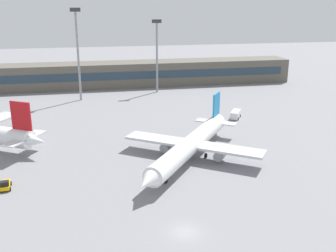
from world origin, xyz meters
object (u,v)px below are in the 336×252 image
at_px(floodlight_tower_west, 157,51).
at_px(floodlight_tower_east, 78,49).
at_px(baggage_tug_yellow, 5,185).
at_px(airplane_near, 191,145).
at_px(service_van_white, 236,114).

xyz_separation_m(floodlight_tower_west, floodlight_tower_east, (-26.59, -6.92, 2.07)).
bearing_deg(baggage_tug_yellow, floodlight_tower_west, 61.08).
bearing_deg(airplane_near, floodlight_tower_west, 86.06).
height_order(baggage_tug_yellow, service_van_white, service_van_white).
relative_size(baggage_tug_yellow, service_van_white, 0.68).
xyz_separation_m(baggage_tug_yellow, service_van_white, (54.50, 33.46, 0.31)).
distance_m(airplane_near, floodlight_tower_east, 62.83).
distance_m(baggage_tug_yellow, floodlight_tower_west, 82.06).
bearing_deg(service_van_white, airplane_near, -126.44).
bearing_deg(baggage_tug_yellow, service_van_white, 31.55).
relative_size(airplane_near, service_van_white, 6.60).
bearing_deg(airplane_near, service_van_white, 53.56).
bearing_deg(baggage_tug_yellow, floodlight_tower_east, 78.90).
bearing_deg(floodlight_tower_east, service_van_white, -35.96).
height_order(floodlight_tower_west, floodlight_tower_east, floodlight_tower_east).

